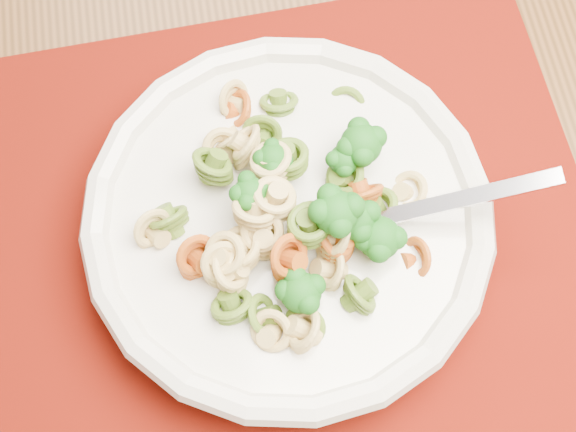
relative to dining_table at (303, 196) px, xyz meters
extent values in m
cube|color=#4A2718|center=(0.18, 0.18, -0.68)|extent=(4.00, 4.00, 0.01)
cube|color=#5A3619|center=(0.00, 0.00, 0.09)|extent=(1.42, 0.94, 0.04)
cube|color=#500903|center=(-0.04, -0.07, 0.11)|extent=(0.50, 0.40, 0.00)
cylinder|color=silver|center=(-0.02, -0.08, 0.12)|extent=(0.12, 0.12, 0.01)
cylinder|color=silver|center=(-0.02, -0.08, 0.14)|extent=(0.26, 0.26, 0.03)
torus|color=silver|center=(-0.02, -0.08, 0.15)|extent=(0.28, 0.28, 0.02)
camera|label=1|loc=(-0.05, -0.27, 0.65)|focal=50.00mm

